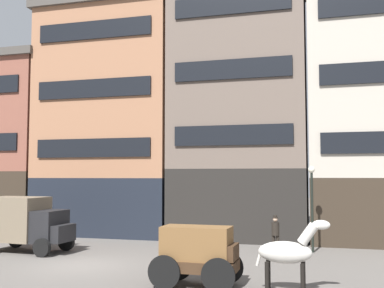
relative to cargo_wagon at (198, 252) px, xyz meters
name	(u,v)px	position (x,y,z in m)	size (l,w,h in m)	color
ground_plane	(80,265)	(-5.56, 2.22, -1.15)	(120.00, 120.00, 0.00)	#605B56
building_center_left	(112,118)	(-8.92, 12.29, 6.25)	(9.20, 5.85, 14.70)	black
building_center_right	(240,107)	(-0.53, 12.29, 6.64)	(8.28, 5.85, 15.48)	black
building_far_right	(374,77)	(7.12, 12.28, 8.07)	(7.72, 5.85, 18.33)	#33281E
cargo_wagon	(198,252)	(0.00, 0.00, 0.00)	(2.93, 1.57, 1.98)	#3D2819
draft_horse	(288,252)	(2.95, 0.00, 0.12)	(2.35, 0.64, 2.30)	beige
delivery_truck_near	(26,222)	(-9.78, 4.50, 0.28)	(4.45, 2.35, 2.62)	black
pedestrian_officer	(275,233)	(1.95, 7.13, -0.17)	(0.47, 0.47, 1.79)	black
streetlamp_curbside	(312,196)	(3.64, 7.93, 1.52)	(0.32, 0.32, 4.12)	black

